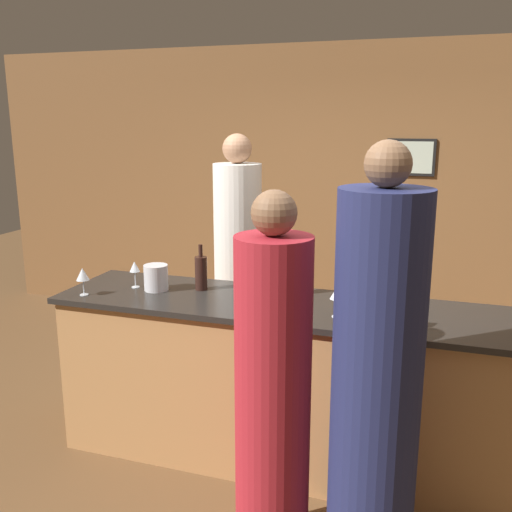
% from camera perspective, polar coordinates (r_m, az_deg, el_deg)
% --- Properties ---
extents(ground_plane, '(14.00, 14.00, 0.00)m').
position_cam_1_polar(ground_plane, '(3.83, 3.42, -19.61)').
color(ground_plane, brown).
extents(back_wall, '(8.00, 0.08, 2.80)m').
position_cam_1_polar(back_wall, '(5.66, 10.01, 6.29)').
color(back_wall, brown).
rests_on(back_wall, ground_plane).
extents(bar_counter, '(2.90, 0.71, 1.03)m').
position_cam_1_polar(bar_counter, '(3.57, 3.54, -12.65)').
color(bar_counter, '#B27F4C').
rests_on(bar_counter, ground_plane).
extents(bartender, '(0.36, 0.36, 1.99)m').
position_cam_1_polar(bartender, '(4.37, -1.81, -1.92)').
color(bartender, silver).
rests_on(bartender, ground_plane).
extents(guest_0, '(0.36, 0.36, 1.80)m').
position_cam_1_polar(guest_0, '(2.74, 1.68, -13.75)').
color(guest_0, maroon).
rests_on(guest_0, ground_plane).
extents(guest_1, '(0.39, 0.39, 2.01)m').
position_cam_1_polar(guest_1, '(2.61, 11.90, -13.03)').
color(guest_1, '#1E234C').
rests_on(guest_1, ground_plane).
extents(wine_bottle_0, '(0.08, 0.08, 0.29)m').
position_cam_1_polar(wine_bottle_0, '(3.54, 3.99, -2.04)').
color(wine_bottle_0, black).
rests_on(wine_bottle_0, bar_counter).
extents(wine_bottle_1, '(0.08, 0.08, 0.30)m').
position_cam_1_polar(wine_bottle_1, '(3.64, -5.52, -1.64)').
color(wine_bottle_1, black).
rests_on(wine_bottle_1, bar_counter).
extents(ice_bucket, '(0.15, 0.15, 0.16)m').
position_cam_1_polar(ice_bucket, '(3.68, -9.97, -2.14)').
color(ice_bucket, silver).
rests_on(ice_bucket, bar_counter).
extents(wine_glass_0, '(0.07, 0.07, 0.15)m').
position_cam_1_polar(wine_glass_0, '(3.26, 14.07, -3.86)').
color(wine_glass_0, silver).
rests_on(wine_glass_0, bar_counter).
extents(wine_glass_1, '(0.07, 0.07, 0.17)m').
position_cam_1_polar(wine_glass_1, '(3.75, -12.04, -1.14)').
color(wine_glass_1, silver).
rests_on(wine_glass_1, bar_counter).
extents(wine_glass_2, '(0.08, 0.08, 0.15)m').
position_cam_1_polar(wine_glass_2, '(3.08, 15.33, -4.90)').
color(wine_glass_2, silver).
rests_on(wine_glass_2, bar_counter).
extents(wine_glass_3, '(0.08, 0.08, 0.17)m').
position_cam_1_polar(wine_glass_3, '(3.66, -16.95, -1.80)').
color(wine_glass_3, silver).
rests_on(wine_glass_3, bar_counter).
extents(wine_glass_4, '(0.08, 0.08, 0.17)m').
position_cam_1_polar(wine_glass_4, '(3.15, 8.12, -3.75)').
color(wine_glass_4, silver).
rests_on(wine_glass_4, bar_counter).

